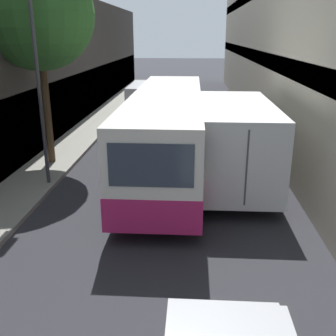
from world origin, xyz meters
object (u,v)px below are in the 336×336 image
Objects in this scene: street_lamp at (34,43)px; panel_van at (144,99)px; bus at (167,131)px; box_truck at (233,136)px; street_tree_left at (37,13)px.

panel_van is at bearing 81.66° from street_lamp.
street_lamp reaches higher than panel_van.
bus reaches higher than box_truck.
street_tree_left is at bearing 172.02° from box_truck.
panel_van is 0.58× the size of street_tree_left.
box_truck is 1.05× the size of street_tree_left.
bus is 1.44× the size of box_truck.
street_lamp is 0.87× the size of street_tree_left.
street_lamp is at bearing -168.06° from box_truck.
street_tree_left reaches higher than street_lamp.
street_lamp is at bearing -98.34° from panel_van.
panel_van is 0.66× the size of street_lamp.
street_tree_left is at bearing 173.37° from bus.
street_tree_left reaches higher than box_truck.
street_lamp is (-4.04, -1.82, 3.18)m from bus.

